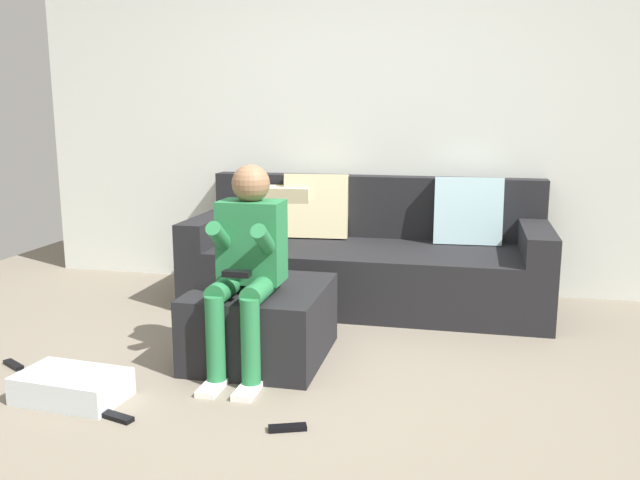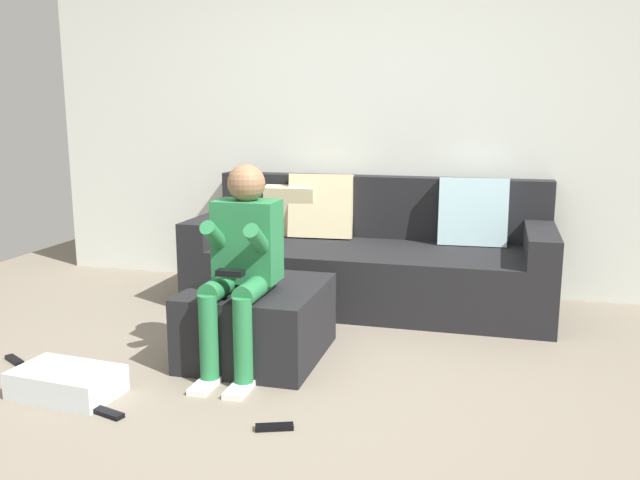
{
  "view_description": "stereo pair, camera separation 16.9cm",
  "coord_description": "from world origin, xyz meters",
  "views": [
    {
      "loc": [
        0.89,
        -2.86,
        1.38
      ],
      "look_at": [
        -0.0,
        1.12,
        0.57
      ],
      "focal_mm": 37.44,
      "sensor_mm": 36.0,
      "label": 1
    },
    {
      "loc": [
        1.05,
        -2.82,
        1.38
      ],
      "look_at": [
        -0.0,
        1.12,
        0.57
      ],
      "focal_mm": 37.44,
      "sensor_mm": 36.0,
      "label": 2
    }
  ],
  "objects": [
    {
      "name": "couch_sectional",
      "position": [
        0.2,
        1.77,
        0.31
      ],
      "size": [
        2.49,
        0.98,
        0.9
      ],
      "color": "black",
      "rests_on": "ground_plane"
    },
    {
      "name": "remote_near_ottoman",
      "position": [
        0.16,
        -0.27,
        0.01
      ],
      "size": [
        0.17,
        0.1,
        0.02
      ],
      "primitive_type": "cube",
      "rotation": [
        0.0,
        0.0,
        0.36
      ],
      "color": "black",
      "rests_on": "ground_plane"
    },
    {
      "name": "wall_back",
      "position": [
        0.0,
        2.24,
        1.28
      ],
      "size": [
        5.06,
        0.1,
        2.57
      ],
      "primitive_type": "cube",
      "color": "silver",
      "rests_on": "ground_plane"
    },
    {
      "name": "ottoman",
      "position": [
        -0.21,
        0.54,
        0.21
      ],
      "size": [
        0.71,
        0.79,
        0.41
      ],
      "primitive_type": "cube",
      "color": "black",
      "rests_on": "ground_plane"
    },
    {
      "name": "ground_plane",
      "position": [
        0.0,
        0.0,
        0.0
      ],
      "size": [
        6.58,
        6.58,
        0.0
      ],
      "primitive_type": "plane",
      "color": "slate"
    },
    {
      "name": "remote_under_side_table",
      "position": [
        -1.48,
        0.1,
        0.01
      ],
      "size": [
        0.16,
        0.12,
        0.02
      ],
      "primitive_type": "cube",
      "rotation": [
        0.0,
        0.0,
        -0.52
      ],
      "color": "black",
      "rests_on": "ground_plane"
    },
    {
      "name": "person_seated",
      "position": [
        -0.22,
        0.36,
        0.62
      ],
      "size": [
        0.33,
        0.61,
        1.09
      ],
      "color": "#26723F",
      "rests_on": "ground_plane"
    },
    {
      "name": "storage_bin",
      "position": [
        -0.93,
        -0.19,
        0.07
      ],
      "size": [
        0.53,
        0.35,
        0.13
      ],
      "primitive_type": "cube",
      "rotation": [
        0.0,
        0.0,
        -0.08
      ],
      "color": "silver",
      "rests_on": "ground_plane"
    },
    {
      "name": "remote_by_storage_bin",
      "position": [
        -0.62,
        -0.34,
        0.01
      ],
      "size": [
        0.19,
        0.1,
        0.02
      ],
      "primitive_type": "cube",
      "rotation": [
        0.0,
        0.0,
        -0.29
      ],
      "color": "black",
      "rests_on": "ground_plane"
    }
  ]
}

